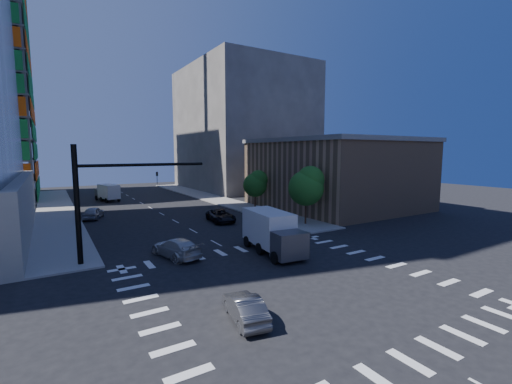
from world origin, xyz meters
TOP-DOWN VIEW (x-y plane):
  - ground at (0.00, 0.00)m, footprint 160.00×160.00m
  - road_markings at (0.00, 0.00)m, footprint 20.00×20.00m
  - sidewalk_ne at (12.50, 40.00)m, footprint 5.00×60.00m
  - sidewalk_nw at (-12.50, 40.00)m, footprint 5.00×60.00m
  - commercial_building at (25.00, 22.00)m, footprint 20.50×22.50m
  - bg_building_ne at (27.00, 55.00)m, footprint 24.00×30.00m
  - signal_mast_nw at (-10.00, 11.50)m, footprint 10.20×0.40m
  - tree_south at (12.63, 13.90)m, footprint 4.16×4.16m
  - tree_north at (12.93, 25.90)m, footprint 3.54×3.52m
  - car_nb_far at (4.71, 20.85)m, footprint 3.11×5.69m
  - car_sb_near at (-4.59, 9.83)m, footprint 3.31×5.66m
  - car_sb_mid at (-8.50, 31.11)m, footprint 3.36×4.95m
  - car_sb_cross at (-5.03, -2.38)m, footprint 2.15×4.23m
  - box_truck_near at (2.83, 6.46)m, footprint 3.54×6.90m
  - box_truck_far at (-4.54, 47.79)m, footprint 3.62×5.96m

SIDE VIEW (x-z plane):
  - ground at x=0.00m, z-range 0.00..0.00m
  - road_markings at x=0.00m, z-range 0.00..0.01m
  - sidewalk_ne at x=12.50m, z-range 0.00..0.15m
  - sidewalk_nw at x=-12.50m, z-range 0.00..0.15m
  - car_sb_cross at x=-5.03m, z-range 0.00..1.33m
  - car_nb_far at x=4.71m, z-range 0.00..1.51m
  - car_sb_near at x=-4.59m, z-range 0.00..1.54m
  - car_sb_mid at x=-8.50m, z-range 0.00..1.56m
  - box_truck_far at x=-4.54m, z-range -0.17..2.75m
  - box_truck_near at x=2.83m, z-range -0.20..3.28m
  - tree_north at x=12.93m, z-range 1.10..6.88m
  - tree_south at x=12.63m, z-range 1.27..8.10m
  - commercial_building at x=25.00m, z-range 0.01..10.61m
  - signal_mast_nw at x=-10.00m, z-range 0.99..9.99m
  - bg_building_ne at x=27.00m, z-range 0.00..28.00m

